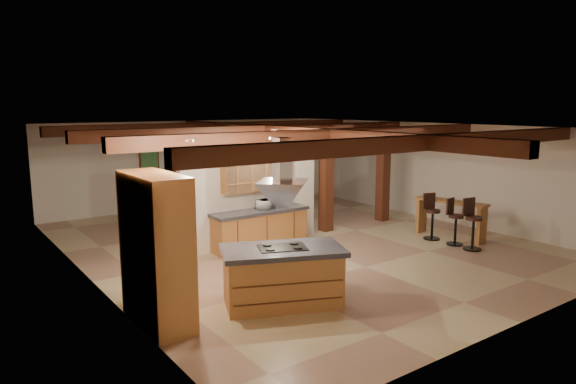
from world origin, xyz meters
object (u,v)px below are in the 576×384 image
kitchen_island (283,276)px  dining_table (255,205)px  sofa (275,190)px  bar_counter (451,213)px

kitchen_island → dining_table: bearing=61.5°
sofa → bar_counter: bearing=100.7°
sofa → bar_counter: size_ratio=1.19×
kitchen_island → bar_counter: 6.28m
sofa → bar_counter: 7.21m
dining_table → sofa: (2.14, 2.02, -0.02)m
sofa → kitchen_island: bearing=62.2°
kitchen_island → dining_table: 7.18m
dining_table → bar_counter: 5.85m
bar_counter → sofa: bearing=94.8°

